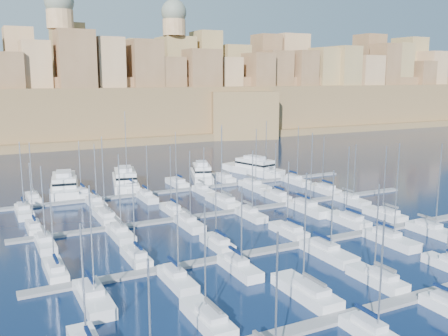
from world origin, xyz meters
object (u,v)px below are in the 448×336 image
sailboat_2 (306,292)px  motor_yacht_a (64,185)px  motor_yacht_c (202,173)px  motor_yacht_d (253,167)px  motor_yacht_b (125,180)px

sailboat_2 → motor_yacht_a: 72.63m
motor_yacht_a → motor_yacht_c: same height
sailboat_2 → motor_yacht_d: size_ratio=0.79×
motor_yacht_a → motor_yacht_c: size_ratio=1.25×
motor_yacht_c → motor_yacht_b: bearing=176.0°
motor_yacht_c → sailboat_2: bearing=-104.2°
motor_yacht_b → motor_yacht_c: bearing=-4.0°
motor_yacht_c → motor_yacht_d: same height
sailboat_2 → motor_yacht_a: bearing=102.9°
motor_yacht_c → motor_yacht_d: (16.20, 1.49, -0.00)m
sailboat_2 → motor_yacht_b: 70.23m
sailboat_2 → motor_yacht_d: bearing=64.4°
motor_yacht_a → motor_yacht_b: 14.09m
motor_yacht_b → motor_yacht_d: (35.81, 0.13, 0.00)m
motor_yacht_a → motor_yacht_d: 49.89m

